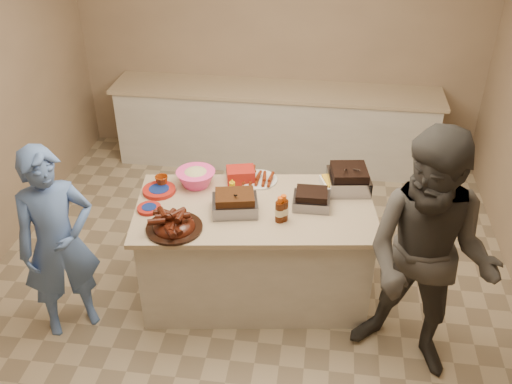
# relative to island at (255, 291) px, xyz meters

# --- Properties ---
(room) EXTENTS (4.50, 5.00, 2.70)m
(room) POSITION_rel_island_xyz_m (-0.08, 0.04, 0.00)
(room) COLOR tan
(room) RESTS_ON ground
(back_counter) EXTENTS (3.60, 0.64, 0.90)m
(back_counter) POSITION_rel_island_xyz_m (-0.08, 2.24, 0.45)
(back_counter) COLOR beige
(back_counter) RESTS_ON ground
(island) EXTENTS (1.93, 1.20, 0.86)m
(island) POSITION_rel_island_xyz_m (0.00, 0.00, 0.00)
(island) COLOR beige
(island) RESTS_ON ground
(rib_platter) EXTENTS (0.54, 0.54, 0.16)m
(rib_platter) POSITION_rel_island_xyz_m (-0.53, -0.36, 0.86)
(rib_platter) COLOR #46160B
(rib_platter) RESTS_ON island
(pulled_pork_tray) EXTENTS (0.38, 0.32, 0.10)m
(pulled_pork_tray) POSITION_rel_island_xyz_m (-0.14, -0.08, 0.86)
(pulled_pork_tray) COLOR #47230F
(pulled_pork_tray) RESTS_ON island
(brisket_tray) EXTENTS (0.28, 0.23, 0.08)m
(brisket_tray) POSITION_rel_island_xyz_m (0.42, 0.07, 0.86)
(brisket_tray) COLOR black
(brisket_tray) RESTS_ON island
(roasting_pan) EXTENTS (0.36, 0.36, 0.13)m
(roasting_pan) POSITION_rel_island_xyz_m (0.70, 0.35, 0.86)
(roasting_pan) COLOR gray
(roasting_pan) RESTS_ON island
(coleslaw_bowl) EXTENTS (0.35, 0.35, 0.21)m
(coleslaw_bowl) POSITION_rel_island_xyz_m (-0.51, 0.24, 0.86)
(coleslaw_bowl) COLOR #FE4195
(coleslaw_bowl) RESTS_ON island
(sausage_plate) EXTENTS (0.33, 0.33, 0.05)m
(sausage_plate) POSITION_rel_island_xyz_m (-0.03, 0.38, 0.86)
(sausage_plate) COLOR silver
(sausage_plate) RESTS_ON island
(mac_cheese_dish) EXTENTS (0.36, 0.31, 0.08)m
(mac_cheese_dish) POSITION_rel_island_xyz_m (0.64, 0.38, 0.86)
(mac_cheese_dish) COLOR yellow
(mac_cheese_dish) RESTS_ON island
(bbq_bottle_a) EXTENTS (0.08, 0.08, 0.20)m
(bbq_bottle_a) POSITION_rel_island_xyz_m (0.20, -0.16, 0.86)
(bbq_bottle_a) COLOR #3F1705
(bbq_bottle_a) RESTS_ON island
(bbq_bottle_b) EXTENTS (0.08, 0.08, 0.21)m
(bbq_bottle_b) POSITION_rel_island_xyz_m (0.23, -0.14, 0.86)
(bbq_bottle_b) COLOR #3F1705
(bbq_bottle_b) RESTS_ON island
(mustard_bottle) EXTENTS (0.05, 0.05, 0.12)m
(mustard_bottle) POSITION_rel_island_xyz_m (-0.21, 0.18, 0.86)
(mustard_bottle) COLOR yellow
(mustard_bottle) RESTS_ON island
(sauce_bowl) EXTENTS (0.15, 0.06, 0.14)m
(sauce_bowl) POSITION_rel_island_xyz_m (-0.11, 0.11, 0.86)
(sauce_bowl) COLOR silver
(sauce_bowl) RESTS_ON island
(plate_stack_large) EXTENTS (0.29, 0.29, 0.03)m
(plate_stack_large) POSITION_rel_island_xyz_m (-0.78, 0.10, 0.86)
(plate_stack_large) COLOR #A41C13
(plate_stack_large) RESTS_ON island
(plate_stack_small) EXTENTS (0.20, 0.20, 0.03)m
(plate_stack_small) POSITION_rel_island_xyz_m (-0.78, -0.15, 0.86)
(plate_stack_small) COLOR #A41C13
(plate_stack_small) RESTS_ON island
(plastic_cup) EXTENTS (0.12, 0.11, 0.10)m
(plastic_cup) POSITION_rel_island_xyz_m (-0.78, 0.18, 0.86)
(plastic_cup) COLOR #88320B
(plastic_cup) RESTS_ON island
(basket_stack) EXTENTS (0.26, 0.22, 0.11)m
(basket_stack) POSITION_rel_island_xyz_m (-0.17, 0.36, 0.86)
(basket_stack) COLOR #A41C13
(basket_stack) RESTS_ON island
(guest_blue) EXTENTS (1.37, 1.57, 0.37)m
(guest_blue) POSITION_rel_island_xyz_m (-1.35, -0.53, 0.00)
(guest_blue) COLOR #5174BA
(guest_blue) RESTS_ON ground
(guest_gray) EXTENTS (1.56, 2.05, 0.70)m
(guest_gray) POSITION_rel_island_xyz_m (1.21, -0.56, 0.00)
(guest_gray) COLOR #44423E
(guest_gray) RESTS_ON ground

